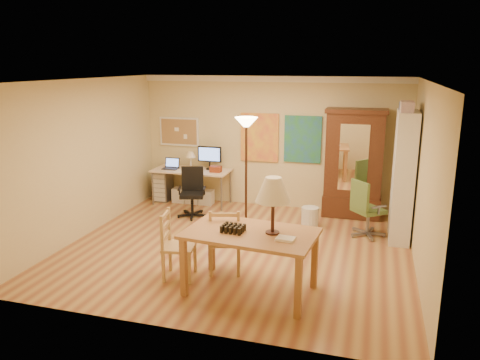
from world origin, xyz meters
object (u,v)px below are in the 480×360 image
(dining_table, at_px, (259,221))
(office_chair_green, at_px, (366,221))
(office_chair_black, at_px, (192,204))
(computer_desk, at_px, (194,183))
(bookshelf, at_px, (403,177))
(armoire, at_px, (353,171))

(dining_table, xyz_separation_m, office_chair_green, (1.31, 2.53, -0.73))
(office_chair_black, distance_m, office_chair_green, 3.33)
(computer_desk, xyz_separation_m, office_chair_black, (0.29, -0.82, -0.20))
(bookshelf, bearing_deg, computer_desk, 167.05)
(computer_desk, xyz_separation_m, office_chair_green, (3.62, -0.99, -0.19))
(dining_table, xyz_separation_m, office_chair_black, (-2.01, 2.70, -0.74))
(office_chair_green, distance_m, bookshelf, 0.99)
(office_chair_black, bearing_deg, computer_desk, 109.64)
(bookshelf, bearing_deg, office_chair_black, 178.00)
(dining_table, relative_size, office_chair_green, 1.75)
(dining_table, height_order, office_chair_green, dining_table)
(computer_desk, distance_m, office_chair_black, 0.89)
(office_chair_green, bearing_deg, office_chair_black, 177.06)
(computer_desk, xyz_separation_m, armoire, (3.31, 0.08, 0.46))
(office_chair_green, bearing_deg, computer_desk, 164.65)
(office_chair_black, height_order, armoire, armoire)
(computer_desk, height_order, armoire, armoire)
(office_chair_black, bearing_deg, office_chair_green, -2.94)
(bookshelf, bearing_deg, dining_table, -125.85)
(dining_table, distance_m, office_chair_black, 3.45)
(dining_table, xyz_separation_m, computer_desk, (-2.31, 3.53, -0.54))
(computer_desk, relative_size, armoire, 0.78)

